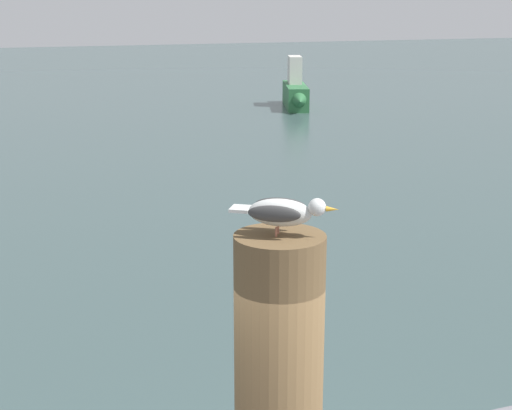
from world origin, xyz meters
TOP-DOWN VIEW (x-y plane):
  - mooring_post at (-0.74, -0.29)m, footprint 0.34×0.34m
  - seagull at (-0.73, -0.29)m, footprint 0.35×0.25m
  - boat_green at (8.44, 21.15)m, footprint 1.66×3.41m

SIDE VIEW (x-z plane):
  - boat_green at x=8.44m, z-range -0.30..1.39m
  - mooring_post at x=-0.74m, z-range 1.60..2.70m
  - seagull at x=-0.73m, z-range 2.71..2.86m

